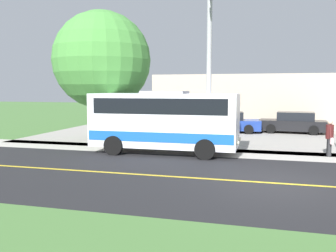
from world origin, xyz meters
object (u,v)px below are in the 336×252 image
(shuttle_bus_front, at_px, (165,119))
(parked_car_far, at_px, (293,123))
(pedestrian_with_bags, at_px, (330,137))
(parked_car_near, at_px, (227,122))
(commercial_building, at_px, (282,100))
(tree_curbside, at_px, (102,60))
(street_light_pole, at_px, (209,61))

(shuttle_bus_front, height_order, parked_car_far, shuttle_bus_front)
(pedestrian_with_bags, height_order, parked_car_near, pedestrian_with_bags)
(shuttle_bus_front, distance_m, commercial_building, 17.91)
(pedestrian_with_bags, relative_size, parked_car_far, 0.37)
(shuttle_bus_front, relative_size, pedestrian_with_bags, 4.18)
(parked_car_far, xyz_separation_m, commercial_building, (-7.11, -0.48, 1.40))
(pedestrian_with_bags, distance_m, commercial_building, 16.00)
(parked_car_near, relative_size, commercial_building, 0.22)
(parked_car_near, bearing_deg, tree_curbside, -47.32)
(shuttle_bus_front, relative_size, commercial_building, 0.34)
(shuttle_bus_front, bearing_deg, tree_curbside, -122.12)
(parked_car_far, bearing_deg, pedestrian_with_bags, 5.84)
(pedestrian_with_bags, xyz_separation_m, street_light_pole, (0.63, -5.43, 3.44))
(pedestrian_with_bags, distance_m, parked_car_near, 9.64)
(street_light_pole, height_order, parked_car_far, street_light_pole)
(shuttle_bus_front, xyz_separation_m, pedestrian_with_bags, (-0.96, 7.44, -0.73))
(tree_curbside, bearing_deg, shuttle_bus_front, 57.88)
(pedestrian_with_bags, relative_size, parked_car_near, 0.37)
(parked_car_near, bearing_deg, pedestrian_with_bags, 33.66)
(shuttle_bus_front, height_order, commercial_building, commercial_building)
(street_light_pole, bearing_deg, tree_curbside, -111.07)
(street_light_pole, height_order, parked_car_near, street_light_pole)
(pedestrian_with_bags, xyz_separation_m, parked_car_far, (-8.79, -0.90, -0.20))
(parked_car_near, xyz_separation_m, parked_car_far, (-0.77, 4.44, 0.00))
(parked_car_far, height_order, tree_curbside, tree_curbside)
(shuttle_bus_front, xyz_separation_m, parked_car_near, (-8.98, 2.10, -0.93))
(parked_car_near, distance_m, parked_car_far, 4.51)
(pedestrian_with_bags, bearing_deg, street_light_pole, -83.38)
(parked_car_near, xyz_separation_m, tree_curbside, (6.12, -6.64, 3.99))
(street_light_pole, xyz_separation_m, parked_car_near, (-8.65, 0.09, -3.64))
(pedestrian_with_bags, bearing_deg, tree_curbside, -98.99)
(shuttle_bus_front, xyz_separation_m, commercial_building, (-16.85, 6.06, 0.47))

